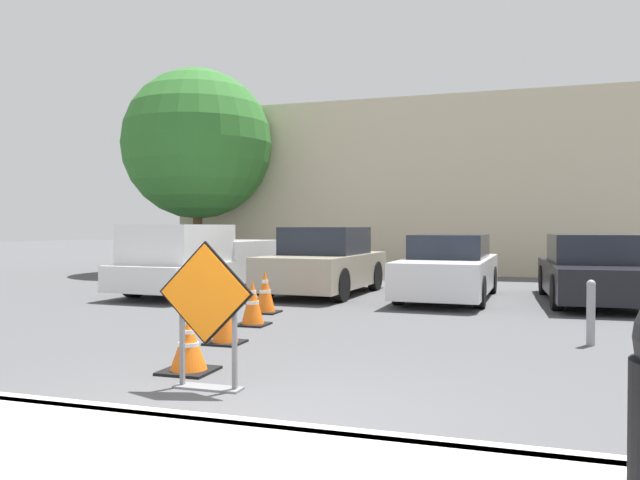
{
  "coord_description": "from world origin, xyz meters",
  "views": [
    {
      "loc": [
        2.06,
        -4.14,
        1.56
      ],
      "look_at": [
        -1.21,
        6.11,
        1.33
      ],
      "focal_mm": 35.0,
      "sensor_mm": 36.0,
      "label": 1
    }
  ],
  "objects_px": {
    "traffic_cone_nearest": "(189,346)",
    "bollard_nearest": "(591,311)",
    "parked_car_nearest": "(324,263)",
    "traffic_cone_second": "(225,316)",
    "parked_car_third": "(591,271)",
    "road_closed_sign": "(206,308)",
    "pickup_truck": "(198,262)",
    "parked_car_second": "(449,269)",
    "traffic_cone_fourth": "(265,292)",
    "traffic_cone_third": "(253,303)"
  },
  "relations": [
    {
      "from": "traffic_cone_nearest",
      "to": "traffic_cone_fourth",
      "type": "relative_size",
      "value": 0.76
    },
    {
      "from": "road_closed_sign",
      "to": "pickup_truck",
      "type": "bearing_deg",
      "value": 119.27
    },
    {
      "from": "parked_car_second",
      "to": "parked_car_third",
      "type": "height_order",
      "value": "parked_car_third"
    },
    {
      "from": "traffic_cone_nearest",
      "to": "traffic_cone_second",
      "type": "height_order",
      "value": "traffic_cone_second"
    },
    {
      "from": "road_closed_sign",
      "to": "parked_car_third",
      "type": "distance_m",
      "value": 9.55
    },
    {
      "from": "traffic_cone_third",
      "to": "bollard_nearest",
      "type": "distance_m",
      "value": 4.92
    },
    {
      "from": "bollard_nearest",
      "to": "pickup_truck",
      "type": "bearing_deg",
      "value": 152.75
    },
    {
      "from": "parked_car_nearest",
      "to": "parked_car_second",
      "type": "relative_size",
      "value": 0.89
    },
    {
      "from": "parked_car_third",
      "to": "parked_car_nearest",
      "type": "bearing_deg",
      "value": -1.24
    },
    {
      "from": "road_closed_sign",
      "to": "traffic_cone_nearest",
      "type": "xyz_separation_m",
      "value": [
        -0.53,
        0.6,
        -0.51
      ]
    },
    {
      "from": "traffic_cone_fourth",
      "to": "bollard_nearest",
      "type": "xyz_separation_m",
      "value": [
        5.28,
        -1.55,
        0.08
      ]
    },
    {
      "from": "traffic_cone_second",
      "to": "bollard_nearest",
      "type": "bearing_deg",
      "value": 16.33
    },
    {
      "from": "traffic_cone_second",
      "to": "parked_car_second",
      "type": "relative_size",
      "value": 0.16
    },
    {
      "from": "traffic_cone_nearest",
      "to": "bollard_nearest",
      "type": "height_order",
      "value": "bollard_nearest"
    },
    {
      "from": "traffic_cone_fourth",
      "to": "traffic_cone_second",
      "type": "bearing_deg",
      "value": -77.51
    },
    {
      "from": "pickup_truck",
      "to": "parked_car_third",
      "type": "relative_size",
      "value": 1.17
    },
    {
      "from": "traffic_cone_nearest",
      "to": "traffic_cone_fourth",
      "type": "height_order",
      "value": "traffic_cone_fourth"
    },
    {
      "from": "road_closed_sign",
      "to": "traffic_cone_nearest",
      "type": "relative_size",
      "value": 2.42
    },
    {
      "from": "traffic_cone_nearest",
      "to": "parked_car_third",
      "type": "relative_size",
      "value": 0.13
    },
    {
      "from": "pickup_truck",
      "to": "road_closed_sign",
      "type": "bearing_deg",
      "value": 122.46
    },
    {
      "from": "traffic_cone_fourth",
      "to": "parked_car_nearest",
      "type": "height_order",
      "value": "parked_car_nearest"
    },
    {
      "from": "traffic_cone_nearest",
      "to": "traffic_cone_second",
      "type": "xyz_separation_m",
      "value": [
        -0.36,
        1.59,
        0.09
      ]
    },
    {
      "from": "traffic_cone_fourth",
      "to": "bollard_nearest",
      "type": "distance_m",
      "value": 5.5
    },
    {
      "from": "road_closed_sign",
      "to": "traffic_cone_third",
      "type": "relative_size",
      "value": 1.99
    },
    {
      "from": "road_closed_sign",
      "to": "parked_car_nearest",
      "type": "relative_size",
      "value": 0.34
    },
    {
      "from": "parked_car_second",
      "to": "parked_car_third",
      "type": "distance_m",
      "value": 2.85
    },
    {
      "from": "parked_car_third",
      "to": "traffic_cone_second",
      "type": "bearing_deg",
      "value": 48.54
    },
    {
      "from": "parked_car_nearest",
      "to": "bollard_nearest",
      "type": "relative_size",
      "value": 4.88
    },
    {
      "from": "bollard_nearest",
      "to": "parked_car_second",
      "type": "bearing_deg",
      "value": 115.72
    },
    {
      "from": "traffic_cone_second",
      "to": "traffic_cone_third",
      "type": "relative_size",
      "value": 1.06
    },
    {
      "from": "road_closed_sign",
      "to": "parked_car_third",
      "type": "relative_size",
      "value": 0.31
    },
    {
      "from": "traffic_cone_second",
      "to": "parked_car_third",
      "type": "relative_size",
      "value": 0.16
    },
    {
      "from": "bollard_nearest",
      "to": "parked_car_third",
      "type": "bearing_deg",
      "value": 84.25
    },
    {
      "from": "traffic_cone_nearest",
      "to": "parked_car_third",
      "type": "bearing_deg",
      "value": 58.95
    },
    {
      "from": "parked_car_nearest",
      "to": "parked_car_third",
      "type": "xyz_separation_m",
      "value": [
        5.7,
        0.13,
        -0.06
      ]
    },
    {
      "from": "traffic_cone_nearest",
      "to": "traffic_cone_fourth",
      "type": "bearing_deg",
      "value": 102.54
    },
    {
      "from": "parked_car_second",
      "to": "traffic_cone_nearest",
      "type": "bearing_deg",
      "value": 78.1
    },
    {
      "from": "traffic_cone_nearest",
      "to": "pickup_truck",
      "type": "distance_m",
      "value": 8.07
    },
    {
      "from": "road_closed_sign",
      "to": "bollard_nearest",
      "type": "relative_size",
      "value": 1.65
    },
    {
      "from": "traffic_cone_second",
      "to": "parked_car_second",
      "type": "bearing_deg",
      "value": 69.8
    },
    {
      "from": "parked_car_third",
      "to": "bollard_nearest",
      "type": "relative_size",
      "value": 5.35
    },
    {
      "from": "traffic_cone_nearest",
      "to": "parked_car_third",
      "type": "distance_m",
      "value": 9.28
    },
    {
      "from": "traffic_cone_nearest",
      "to": "parked_car_nearest",
      "type": "height_order",
      "value": "parked_car_nearest"
    },
    {
      "from": "parked_car_nearest",
      "to": "pickup_truck",
      "type": "bearing_deg",
      "value": 17.22
    },
    {
      "from": "parked_car_nearest",
      "to": "bollard_nearest",
      "type": "xyz_separation_m",
      "value": [
        5.2,
        -4.87,
        -0.26
      ]
    },
    {
      "from": "traffic_cone_third",
      "to": "pickup_truck",
      "type": "distance_m",
      "value": 5.09
    },
    {
      "from": "traffic_cone_third",
      "to": "pickup_truck",
      "type": "xyz_separation_m",
      "value": [
        -3.15,
        3.98,
        0.37
      ]
    },
    {
      "from": "parked_car_third",
      "to": "traffic_cone_nearest",
      "type": "bearing_deg",
      "value": 56.46
    },
    {
      "from": "traffic_cone_second",
      "to": "parked_car_third",
      "type": "bearing_deg",
      "value": 51.03
    },
    {
      "from": "traffic_cone_third",
      "to": "parked_car_second",
      "type": "height_order",
      "value": "parked_car_second"
    }
  ]
}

